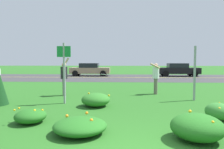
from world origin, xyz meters
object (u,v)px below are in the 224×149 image
(person_thrower_dark_shirt, at_px, (64,76))
(frisbee_white, at_px, (103,74))
(sign_post_near_path, at_px, (64,67))
(car_tan_center_left, at_px, (90,69))
(car_black_center_right, at_px, (178,70))
(sign_post_by_roadside, at_px, (195,73))
(person_catcher_white_shirt, at_px, (156,76))

(person_thrower_dark_shirt, xyz_separation_m, frisbee_white, (1.93, 0.34, 0.05))
(sign_post_near_path, height_order, frisbee_white, sign_post_near_path)
(frisbee_white, relative_size, car_tan_center_left, 0.06)
(car_black_center_right, bearing_deg, frisbee_white, -117.84)
(sign_post_by_roadside, xyz_separation_m, person_thrower_dark_shirt, (-6.09, 1.03, -0.20))
(sign_post_near_path, distance_m, car_black_center_right, 18.15)
(sign_post_near_path, bearing_deg, frisbee_white, 59.49)
(sign_post_near_path, distance_m, sign_post_by_roadside, 5.63)
(person_thrower_dark_shirt, distance_m, frisbee_white, 1.96)
(sign_post_near_path, xyz_separation_m, person_catcher_white_shirt, (4.10, 2.70, -0.53))
(sign_post_by_roadside, height_order, car_black_center_right, sign_post_by_roadside)
(sign_post_near_path, distance_m, person_thrower_dark_shirt, 2.14)
(sign_post_by_roadside, relative_size, frisbee_white, 8.58)
(sign_post_by_roadside, relative_size, person_catcher_white_shirt, 1.46)
(sign_post_by_roadside, height_order, person_catcher_white_shirt, sign_post_by_roadside)
(person_thrower_dark_shirt, relative_size, frisbee_white, 6.84)
(person_catcher_white_shirt, bearing_deg, car_black_center_right, 71.36)
(sign_post_by_roadside, height_order, person_thrower_dark_shirt, sign_post_by_roadside)
(sign_post_near_path, relative_size, frisbee_white, 8.84)
(sign_post_by_roadside, bearing_deg, sign_post_near_path, -169.99)
(sign_post_by_roadside, distance_m, person_catcher_white_shirt, 2.25)
(sign_post_by_roadside, distance_m, frisbee_white, 4.38)
(sign_post_near_path, bearing_deg, car_black_center_right, 61.76)
(sign_post_near_path, xyz_separation_m, frisbee_white, (1.38, 2.34, -0.45))
(car_black_center_right, bearing_deg, sign_post_near_path, -118.24)
(sign_post_near_path, xyz_separation_m, car_black_center_right, (8.58, 15.97, -0.76))
(sign_post_near_path, height_order, car_tan_center_left, sign_post_near_path)
(car_tan_center_left, xyz_separation_m, car_black_center_right, (9.93, 0.00, 0.00))
(sign_post_near_path, xyz_separation_m, sign_post_by_roadside, (5.54, 0.98, -0.30))
(sign_post_by_roadside, bearing_deg, car_black_center_right, 78.54)
(sign_post_by_roadside, xyz_separation_m, car_black_center_right, (3.04, 15.00, -0.46))
(frisbee_white, height_order, car_black_center_right, car_black_center_right)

